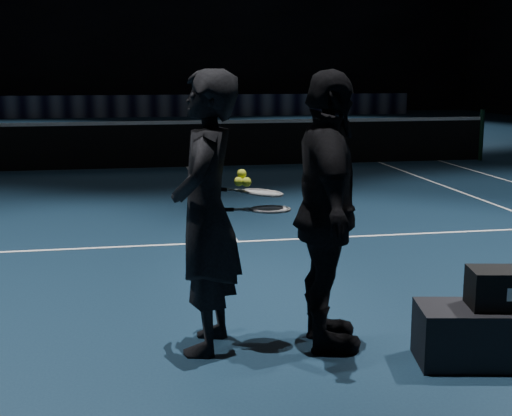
{
  "coord_description": "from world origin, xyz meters",
  "views": [
    {
      "loc": [
        -1.24,
        -14.34,
        1.99
      ],
      "look_at": [
        -0.36,
        -9.56,
        1.03
      ],
      "focal_mm": 50.0,
      "sensor_mm": 36.0,
      "label": 1
    }
  ],
  "objects": [
    {
      "name": "racket_lower",
      "position": [
        -0.26,
        -9.57,
        1.02
      ],
      "size": [
        0.7,
        0.32,
        0.03
      ],
      "primitive_type": null,
      "rotation": [
        0.0,
        0.0,
        -0.15
      ],
      "color": "black",
      "rests_on": "player_a"
    },
    {
      "name": "racket_upper",
      "position": [
        -0.3,
        -9.52,
        1.13
      ],
      "size": [
        0.69,
        0.27,
        0.1
      ],
      "primitive_type": null,
      "rotation": [
        0.0,
        0.1,
        -0.08
      ],
      "color": "black",
      "rests_on": "player_b"
    },
    {
      "name": "player_a",
      "position": [
        -0.7,
        -9.5,
        0.99
      ],
      "size": [
        0.68,
        0.83,
        1.98
      ],
      "primitive_type": "imported",
      "rotation": [
        0.0,
        0.0,
        -1.89
      ],
      "color": "black",
      "rests_on": "floor"
    },
    {
      "name": "sponsor_backdrop",
      "position": [
        0.0,
        15.5,
        0.45
      ],
      "size": [
        22.0,
        0.15,
        0.9
      ],
      "primitive_type": "cube",
      "color": "black",
      "rests_on": "floor"
    },
    {
      "name": "tennis_balls",
      "position": [
        -0.45,
        -9.53,
        1.23
      ],
      "size": [
        0.12,
        0.1,
        0.12
      ],
      "primitive_type": null,
      "color": "#D2E02F",
      "rests_on": "racket_upper"
    },
    {
      "name": "floor",
      "position": [
        0.0,
        0.0,
        0.0
      ],
      "size": [
        36.0,
        36.0,
        0.0
      ],
      "primitive_type": "plane",
      "color": "black",
      "rests_on": "ground"
    },
    {
      "name": "court_lines",
      "position": [
        0.0,
        0.0,
        0.0
      ],
      "size": [
        10.98,
        23.78,
        0.01
      ],
      "primitive_type": null,
      "color": "white",
      "rests_on": "floor"
    },
    {
      "name": "net_post_right",
      "position": [
        6.4,
        0.0,
        0.55
      ],
      "size": [
        0.1,
        0.1,
        1.1
      ],
      "primitive_type": "cylinder",
      "color": "black",
      "rests_on": "floor"
    },
    {
      "name": "player_b",
      "position": [
        0.14,
        -9.63,
        0.99
      ],
      "size": [
        0.64,
        1.22,
        1.98
      ],
      "primitive_type": "imported",
      "rotation": [
        0.0,
        0.0,
        1.43
      ],
      "color": "black",
      "rests_on": "floor"
    },
    {
      "name": "net_mesh",
      "position": [
        0.0,
        0.0,
        0.45
      ],
      "size": [
        12.8,
        0.02,
        0.86
      ],
      "primitive_type": "cube",
      "color": "black",
      "rests_on": "floor"
    },
    {
      "name": "net_tape",
      "position": [
        0.0,
        0.0,
        0.92
      ],
      "size": [
        12.8,
        0.03,
        0.07
      ],
      "primitive_type": "cube",
      "color": "white",
      "rests_on": "net_mesh"
    }
  ]
}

